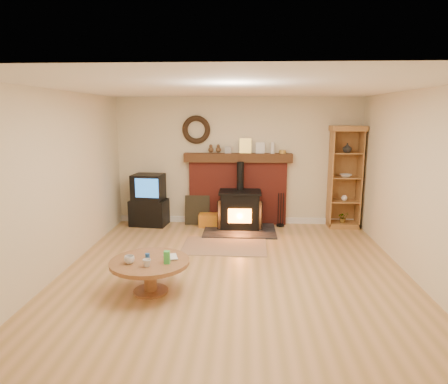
# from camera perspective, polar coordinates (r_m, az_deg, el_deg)

# --- Properties ---
(ground) EXTENTS (5.50, 5.50, 0.00)m
(ground) POSITION_cam_1_polar(r_m,az_deg,el_deg) (5.90, 1.44, -11.48)
(ground) COLOR #AB8347
(ground) RESTS_ON ground
(room_shell) EXTENTS (5.02, 5.52, 2.61)m
(room_shell) POSITION_cam_1_polar(r_m,az_deg,el_deg) (5.57, 1.37, 5.43)
(room_shell) COLOR beige
(room_shell) RESTS_ON ground
(chimney_breast) EXTENTS (2.20, 0.22, 1.78)m
(chimney_breast) POSITION_cam_1_polar(r_m,az_deg,el_deg) (8.25, 1.98, 0.87)
(chimney_breast) COLOR maroon
(chimney_breast) RESTS_ON ground
(wood_stove) EXTENTS (1.40, 1.00, 1.33)m
(wood_stove) POSITION_cam_1_polar(r_m,az_deg,el_deg) (7.95, 2.29, -2.66)
(wood_stove) COLOR black
(wood_stove) RESTS_ON ground
(area_rug) EXTENTS (1.47, 1.02, 0.01)m
(area_rug) POSITION_cam_1_polar(r_m,az_deg,el_deg) (7.01, 0.08, -7.72)
(area_rug) COLOR brown
(area_rug) RESTS_ON ground
(tv_unit) EXTENTS (0.78, 0.58, 1.06)m
(tv_unit) POSITION_cam_1_polar(r_m,az_deg,el_deg) (8.34, -10.69, -1.26)
(tv_unit) COLOR black
(tv_unit) RESTS_ON ground
(curio_cabinet) EXTENTS (0.65, 0.47, 2.04)m
(curio_cabinet) POSITION_cam_1_polar(r_m,az_deg,el_deg) (8.35, 16.84, 2.03)
(curio_cabinet) COLOR #995E32
(curio_cabinet) RESTS_ON ground
(firelog_box) EXTENTS (0.43, 0.27, 0.27)m
(firelog_box) POSITION_cam_1_polar(r_m,az_deg,el_deg) (8.16, -2.06, -4.05)
(firelog_box) COLOR gold
(firelog_box) RESTS_ON ground
(leaning_painting) EXTENTS (0.51, 0.14, 0.61)m
(leaning_painting) POSITION_cam_1_polar(r_m,az_deg,el_deg) (8.29, -3.84, -2.60)
(leaning_painting) COLOR black
(leaning_painting) RESTS_ON ground
(fire_tools) EXTENTS (0.16, 0.16, 0.70)m
(fire_tools) POSITION_cam_1_polar(r_m,az_deg,el_deg) (8.26, 8.07, -3.97)
(fire_tools) COLOR black
(fire_tools) RESTS_ON ground
(coffee_table) EXTENTS (1.02, 1.02, 0.59)m
(coffee_table) POSITION_cam_1_polar(r_m,az_deg,el_deg) (5.27, -10.56, -10.42)
(coffee_table) COLOR brown
(coffee_table) RESTS_ON ground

